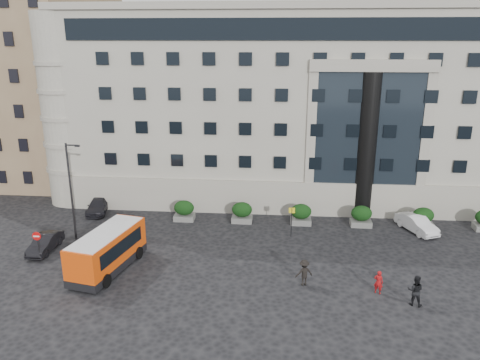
% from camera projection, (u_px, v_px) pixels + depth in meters
% --- Properties ---
extents(ground, '(120.00, 120.00, 0.00)m').
position_uv_depth(ground, '(217.00, 262.00, 34.33)').
color(ground, black).
rests_on(ground, ground).
extents(civic_building, '(44.00, 24.00, 18.00)m').
position_uv_depth(civic_building, '(295.00, 100.00, 52.12)').
color(civic_building, '#9D978A').
rests_on(civic_building, ground).
extents(entrance_column, '(1.80, 1.80, 13.00)m').
position_uv_depth(entrance_column, '(366.00, 147.00, 41.22)').
color(entrance_column, black).
rests_on(entrance_column, ground).
extents(apartment_near, '(14.00, 14.00, 20.00)m').
position_uv_depth(apartment_near, '(27.00, 90.00, 52.40)').
color(apartment_near, '#7E6549').
rests_on(apartment_near, ground).
extents(apartment_far, '(13.00, 13.00, 22.00)m').
position_uv_depth(apartment_far, '(70.00, 70.00, 69.48)').
color(apartment_far, brown).
rests_on(apartment_far, ground).
extents(hedge_a, '(1.80, 1.26, 1.84)m').
position_uv_depth(hedge_a, '(184.00, 210.00, 41.81)').
color(hedge_a, '#5B5B59').
rests_on(hedge_a, ground).
extents(hedge_b, '(1.80, 1.26, 1.84)m').
position_uv_depth(hedge_b, '(242.00, 212.00, 41.38)').
color(hedge_b, '#5B5B59').
rests_on(hedge_b, ground).
extents(hedge_c, '(1.80, 1.26, 1.84)m').
position_uv_depth(hedge_c, '(301.00, 214.00, 40.95)').
color(hedge_c, '#5B5B59').
rests_on(hedge_c, ground).
extents(hedge_d, '(1.80, 1.26, 1.84)m').
position_uv_depth(hedge_d, '(361.00, 216.00, 40.52)').
color(hedge_d, '#5B5B59').
rests_on(hedge_d, ground).
extents(hedge_e, '(1.80, 1.26, 1.84)m').
position_uv_depth(hedge_e, '(423.00, 218.00, 40.09)').
color(hedge_e, '#5B5B59').
rests_on(hedge_e, ground).
extents(street_lamp, '(1.16, 0.18, 8.00)m').
position_uv_depth(street_lamp, '(71.00, 188.00, 36.88)').
color(street_lamp, '#262628').
rests_on(street_lamp, ground).
extents(bus_stop_sign, '(0.50, 0.08, 2.52)m').
position_uv_depth(bus_stop_sign, '(292.00, 217.00, 38.12)').
color(bus_stop_sign, '#262628').
rests_on(bus_stop_sign, ground).
extents(no_entry_sign, '(0.64, 0.16, 2.32)m').
position_uv_depth(no_entry_sign, '(37.00, 240.00, 33.93)').
color(no_entry_sign, '#262628').
rests_on(no_entry_sign, ground).
extents(minibus, '(3.75, 7.18, 2.86)m').
position_uv_depth(minibus, '(107.00, 249.00, 32.71)').
color(minibus, '#E5460A').
rests_on(minibus, ground).
extents(red_truck, '(3.96, 6.34, 3.17)m').
position_uv_depth(red_truck, '(130.00, 172.00, 51.00)').
color(red_truck, maroon).
rests_on(red_truck, ground).
extents(parked_car_b, '(1.39, 3.91, 1.28)m').
position_uv_depth(parked_car_b, '(45.00, 243.00, 35.86)').
color(parked_car_b, black).
rests_on(parked_car_b, ground).
extents(parked_car_c, '(2.38, 4.44, 1.22)m').
position_uv_depth(parked_car_c, '(98.00, 206.00, 43.81)').
color(parked_car_c, black).
rests_on(parked_car_c, ground).
extents(parked_car_d, '(2.95, 5.63, 1.51)m').
position_uv_depth(parked_car_d, '(118.00, 182.00, 50.41)').
color(parked_car_d, black).
rests_on(parked_car_d, ground).
extents(white_taxi, '(3.07, 4.45, 1.39)m').
position_uv_depth(white_taxi, '(417.00, 224.00, 39.46)').
color(white_taxi, silver).
rests_on(white_taxi, ground).
extents(pedestrian_a, '(0.68, 0.57, 1.59)m').
position_uv_depth(pedestrian_a, '(378.00, 282.00, 29.88)').
color(pedestrian_a, '#A01012').
rests_on(pedestrian_a, ground).
extents(pedestrian_b, '(1.12, 0.98, 1.97)m').
position_uv_depth(pedestrian_b, '(415.00, 290.00, 28.54)').
color(pedestrian_b, black).
rests_on(pedestrian_b, ground).
extents(pedestrian_c, '(1.32, 1.00, 1.82)m').
position_uv_depth(pedestrian_c, '(304.00, 273.00, 30.85)').
color(pedestrian_c, black).
rests_on(pedestrian_c, ground).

